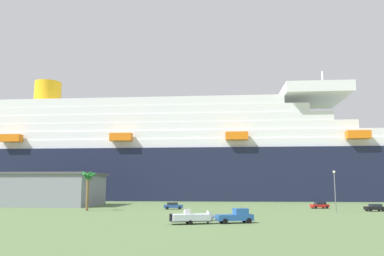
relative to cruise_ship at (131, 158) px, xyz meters
The scene contains 10 objects.
ground_plane 55.40m from the cruise_ship, 64.95° to the right, with size 600.00×600.00×0.00m, color #567042.
cruise_ship is the anchor object (origin of this frame).
terminal_building 53.29m from the cruise_ship, 118.22° to the right, with size 46.41×25.03×9.15m.
pickup_truck 103.74m from the cruise_ship, 72.61° to the right, with size 5.91×3.25×2.20m.
small_boat_on_trailer 103.47m from the cruise_ship, 76.14° to the right, with size 7.75×3.49×2.15m.
palm_tree 69.54m from the cruise_ship, 89.72° to the right, with size 3.40×3.31×8.85m.
street_lamp 92.41m from the cruise_ship, 53.51° to the right, with size 0.56×0.56×8.79m.
parked_car_red_hatchback 83.29m from the cruise_ship, 47.22° to the right, with size 4.62×2.58×1.58m.
parked_car_blue_suv 67.54m from the cruise_ship, 72.81° to the right, with size 4.71×2.45×1.58m.
parked_car_black_coupe 96.73m from the cruise_ship, 47.60° to the right, with size 4.24×2.09×1.58m.
Camera 1 is at (1.60, -81.09, 5.67)m, focal length 36.88 mm.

